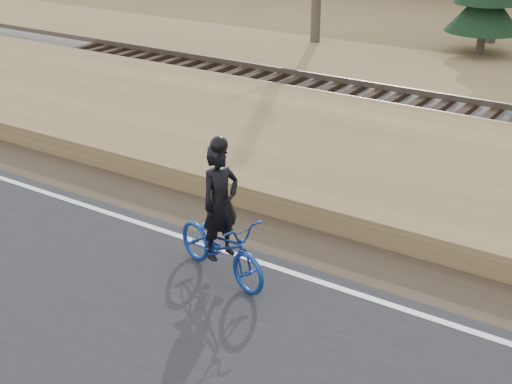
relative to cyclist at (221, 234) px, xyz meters
The scene contains 1 object.
cyclist is the anchor object (origin of this frame).
Camera 1 is at (0.59, -8.01, 5.62)m, focal length 50.00 mm.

